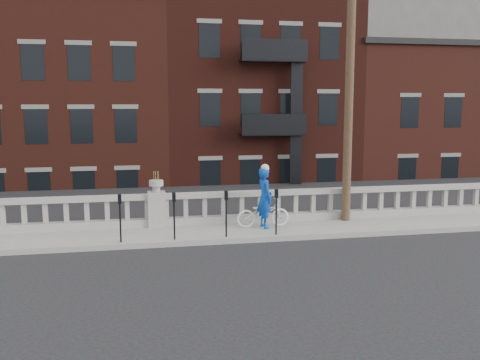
% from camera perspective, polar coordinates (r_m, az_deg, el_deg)
% --- Properties ---
extents(ground, '(120.00, 120.00, 0.00)m').
position_cam_1_polar(ground, '(13.43, -8.07, -9.27)').
color(ground, black).
rests_on(ground, ground).
extents(sidewalk, '(32.00, 2.20, 0.15)m').
position_cam_1_polar(sidewalk, '(16.30, -8.68, -5.88)').
color(sidewalk, gray).
rests_on(sidewalk, ground).
extents(balustrade, '(28.00, 0.34, 1.03)m').
position_cam_1_polar(balustrade, '(17.10, -8.87, -3.27)').
color(balustrade, gray).
rests_on(balustrade, sidewalk).
extents(planter_pedestal, '(0.55, 0.55, 1.76)m').
position_cam_1_polar(planter_pedestal, '(17.06, -8.88, -2.65)').
color(planter_pedestal, gray).
rests_on(planter_pedestal, sidewalk).
extents(lower_level, '(80.00, 44.00, 20.80)m').
position_cam_1_polar(lower_level, '(35.89, -9.36, 5.89)').
color(lower_level, '#605E59').
rests_on(lower_level, ground).
extents(utility_pole, '(1.60, 0.28, 10.00)m').
position_cam_1_polar(utility_pole, '(17.82, 11.65, 11.97)').
color(utility_pole, '#422D1E').
rests_on(utility_pole, sidewalk).
extents(parking_meter_a, '(0.10, 0.09, 1.36)m').
position_cam_1_polar(parking_meter_a, '(15.26, -12.68, -3.41)').
color(parking_meter_a, black).
rests_on(parking_meter_a, sidewalk).
extents(parking_meter_b, '(0.10, 0.09, 1.36)m').
position_cam_1_polar(parking_meter_b, '(15.29, -7.04, -3.25)').
color(parking_meter_b, black).
rests_on(parking_meter_b, sidewalk).
extents(parking_meter_c, '(0.10, 0.09, 1.36)m').
position_cam_1_polar(parking_meter_c, '(15.47, -1.49, -3.05)').
color(parking_meter_c, black).
rests_on(parking_meter_c, sidewalk).
extents(parking_meter_d, '(0.10, 0.09, 1.36)m').
position_cam_1_polar(parking_meter_d, '(15.79, 3.89, -2.84)').
color(parking_meter_d, black).
rests_on(parking_meter_d, sidewalk).
extents(bicycle, '(1.68, 0.62, 0.88)m').
position_cam_1_polar(bicycle, '(16.84, 2.46, -3.54)').
color(bicycle, white).
rests_on(bicycle, sidewalk).
extents(cyclist, '(0.55, 0.75, 1.90)m').
position_cam_1_polar(cyclist, '(16.63, 2.66, -1.90)').
color(cyclist, '#0B3DAB').
rests_on(cyclist, sidewalk).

